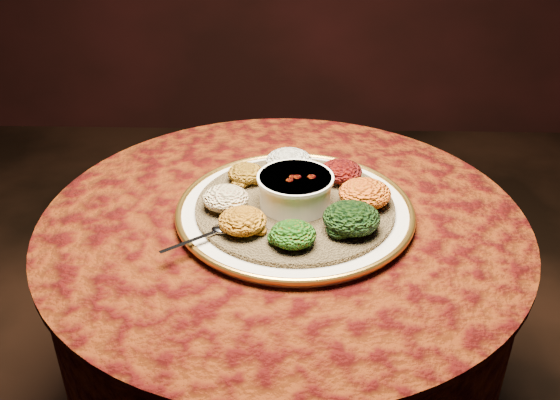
{
  "coord_description": "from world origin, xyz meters",
  "views": [
    {
      "loc": [
        0.02,
        -1.03,
        1.4
      ],
      "look_at": [
        -0.01,
        0.02,
        0.76
      ],
      "focal_mm": 40.0,
      "sensor_mm": 36.0,
      "label": 1
    }
  ],
  "objects": [
    {
      "name": "portion_kitfo",
      "position": [
        0.12,
        0.1,
        0.78
      ],
      "size": [
        0.09,
        0.08,
        0.04
      ],
      "primitive_type": "ellipsoid",
      "color": "black",
      "rests_on": "injera"
    },
    {
      "name": "table",
      "position": [
        0.0,
        0.0,
        0.55
      ],
      "size": [
        0.96,
        0.96,
        0.73
      ],
      "color": "black",
      "rests_on": "ground"
    },
    {
      "name": "portion_gomen",
      "position": [
        0.13,
        -0.08,
        0.79
      ],
      "size": [
        0.11,
        0.1,
        0.05
      ],
      "primitive_type": "ellipsoid",
      "color": "black",
      "rests_on": "injera"
    },
    {
      "name": "stew_bowl",
      "position": [
        0.02,
        0.01,
        0.8
      ],
      "size": [
        0.15,
        0.15,
        0.06
      ],
      "color": "white",
      "rests_on": "injera"
    },
    {
      "name": "portion_timatim",
      "position": [
        -0.11,
        -0.01,
        0.78
      ],
      "size": [
        0.09,
        0.08,
        0.04
      ],
      "primitive_type": "ellipsoid",
      "color": "maroon",
      "rests_on": "injera"
    },
    {
      "name": "portion_shiro",
      "position": [
        -0.08,
        0.09,
        0.78
      ],
      "size": [
        0.08,
        0.07,
        0.04
      ],
      "primitive_type": "ellipsoid",
      "color": "#8B5E10",
      "rests_on": "injera"
    },
    {
      "name": "portion_kik",
      "position": [
        -0.07,
        -0.09,
        0.78
      ],
      "size": [
        0.09,
        0.08,
        0.04
      ],
      "primitive_type": "ellipsoid",
      "color": "#B5690F",
      "rests_on": "injera"
    },
    {
      "name": "portion_tikil",
      "position": [
        0.16,
        0.01,
        0.79
      ],
      "size": [
        0.1,
        0.1,
        0.05
      ],
      "primitive_type": "ellipsoid",
      "color": "#C78D10",
      "rests_on": "injera"
    },
    {
      "name": "spoon",
      "position": [
        -0.12,
        -0.1,
        0.77
      ],
      "size": [
        0.12,
        0.1,
        0.01
      ],
      "rotation": [
        0.0,
        0.0,
        -2.49
      ],
      "color": "silver",
      "rests_on": "injera"
    },
    {
      "name": "platter",
      "position": [
        0.02,
        0.01,
        0.75
      ],
      "size": [
        0.47,
        0.47,
        0.02
      ],
      "rotation": [
        0.0,
        0.0,
        -0.05
      ],
      "color": "silver",
      "rests_on": "table"
    },
    {
      "name": "injera",
      "position": [
        0.02,
        0.01,
        0.76
      ],
      "size": [
        0.4,
        0.4,
        0.01
      ],
      "primitive_type": "cylinder",
      "rotation": [
        0.0,
        0.0,
        0.03
      ],
      "color": "olive",
      "rests_on": "platter"
    },
    {
      "name": "portion_ayib",
      "position": [
        0.01,
        0.14,
        0.79
      ],
      "size": [
        0.1,
        0.09,
        0.05
      ],
      "primitive_type": "ellipsoid",
      "color": "white",
      "rests_on": "injera"
    },
    {
      "name": "portion_mixveg",
      "position": [
        0.02,
        -0.13,
        0.78
      ],
      "size": [
        0.08,
        0.08,
        0.04
      ],
      "primitive_type": "ellipsoid",
      "color": "#933D09",
      "rests_on": "injera"
    }
  ]
}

